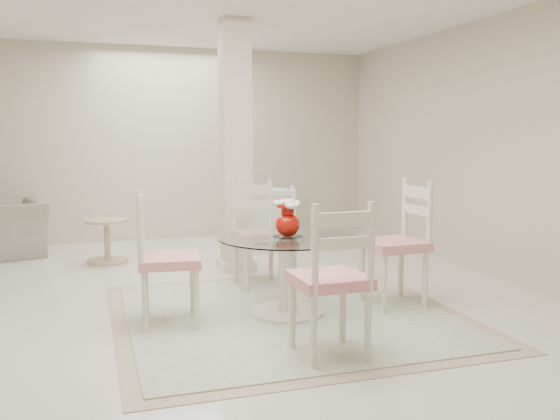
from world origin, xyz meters
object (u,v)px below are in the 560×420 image
object	(u,v)px
red_vase	(288,218)
dining_table	(288,275)
armchair_white	(264,214)
dining_chair_east	(402,233)
dining_chair_north	(257,225)
dining_chair_west	(159,250)
column	(235,147)
dining_chair_south	(334,269)
side_table	(107,243)

from	to	relation	value
red_vase	dining_table	bearing A→B (deg)	161.57
dining_table	armchair_white	world-z (taller)	armchair_white
red_vase	dining_chair_east	xyz separation A→B (m)	(1.03, -0.03, -0.17)
red_vase	dining_chair_north	xyz separation A→B (m)	(0.03, 1.02, -0.21)
dining_table	dining_chair_west	size ratio (longest dim) A/B	1.00
column	dining_table	bearing A→B (deg)	-90.30
dining_chair_north	armchair_white	distance (m)	2.44
dining_chair_east	armchair_white	bearing A→B (deg)	-177.11
dining_table	red_vase	distance (m)	0.47
dining_chair_north	dining_table	bearing A→B (deg)	-94.06
column	dining_chair_north	size ratio (longest dim) A/B	2.36
dining_chair_east	dining_chair_south	bearing A→B (deg)	-47.88
dining_chair_east	dining_chair_north	distance (m)	1.45
red_vase	dining_chair_east	size ratio (longest dim) A/B	0.25
dining_chair_west	dining_table	bearing A→B (deg)	-86.21
armchair_white	side_table	bearing A→B (deg)	36.17
column	dining_chair_east	size ratio (longest dim) A/B	2.24
red_vase	side_table	size ratio (longest dim) A/B	0.60
dining_table	dining_chair_south	size ratio (longest dim) A/B	0.98
column	armchair_white	distance (m)	1.96
dining_chair_west	armchair_white	size ratio (longest dim) A/B	1.32
dining_chair_west	red_vase	bearing A→B (deg)	-86.22
dining_chair_north	side_table	size ratio (longest dim) A/B	2.25
dining_chair_east	red_vase	bearing A→B (deg)	-92.79
dining_chair_east	armchair_white	size ratio (longest dim) A/B	1.39
dining_chair_west	dining_chair_east	bearing A→B (deg)	-85.94
dining_chair_east	dining_chair_south	xyz separation A→B (m)	(-1.06, -1.00, -0.02)
dining_chair_east	dining_chair_north	world-z (taller)	dining_chair_east
armchair_white	dining_chair_south	bearing A→B (deg)	96.16
armchair_white	side_table	distance (m)	2.26
dining_table	dining_chair_south	bearing A→B (deg)	-91.58
column	red_vase	xyz separation A→B (m)	(-0.01, -1.81, -0.54)
dining_chair_west	dining_chair_south	distance (m)	1.46
dining_table	armchair_white	xyz separation A→B (m)	(0.79, 3.33, 0.06)
dining_table	dining_chair_east	distance (m)	1.07
red_vase	dining_chair_south	bearing A→B (deg)	-91.64
dining_chair_south	dining_chair_east	bearing A→B (deg)	-137.91
armchair_white	side_table	world-z (taller)	armchair_white
dining_chair_north	dining_chair_south	xyz separation A→B (m)	(-0.05, -2.05, 0.01)
dining_chair_east	dining_chair_west	xyz separation A→B (m)	(-2.05, 0.07, -0.03)
red_vase	side_table	bearing A→B (deg)	117.43
column	dining_chair_west	xyz separation A→B (m)	(-1.03, -1.77, -0.75)
armchair_white	dining_chair_east	bearing A→B (deg)	110.85
dining_chair_east	column	bearing A→B (deg)	-152.22
dining_chair_north	dining_chair_east	bearing A→B (deg)	-48.99
armchair_white	dining_chair_north	bearing A→B (deg)	88.54
dining_chair_west	side_table	xyz separation A→B (m)	(-0.32, 2.55, -0.37)
red_vase	side_table	distance (m)	2.97
column	red_vase	distance (m)	1.89
red_vase	armchair_white	xyz separation A→B (m)	(0.78, 3.33, -0.41)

